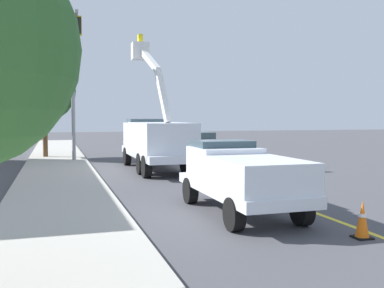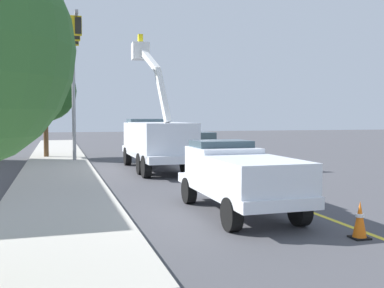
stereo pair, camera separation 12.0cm
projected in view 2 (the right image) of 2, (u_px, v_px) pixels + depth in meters
ground at (192, 168)px, 24.66m from camera, size 120.00×120.00×0.00m
sidewalk_far_side at (58, 171)px, 22.59m from camera, size 60.09×5.80×0.12m
lane_centre_stripe at (192, 167)px, 24.66m from camera, size 49.97×2.00×0.01m
utility_bucket_truck at (156, 139)px, 23.55m from camera, size 8.29×2.83×7.27m
service_pickup_truck at (239, 175)px, 12.89m from camera, size 5.67×2.36×2.06m
passing_minivan at (199, 142)px, 33.08m from camera, size 4.87×2.09×1.69m
traffic_cone_leading at (360, 220)px, 10.27m from camera, size 0.40×0.40×0.88m
traffic_cone_mid_front at (265, 186)px, 15.62m from camera, size 0.40×0.40×0.76m
traffic_cone_mid_rear at (210, 166)px, 21.71m from camera, size 0.40×0.40×0.85m
traffic_cone_trailing at (176, 156)px, 27.65m from camera, size 0.40×0.40×0.71m
traffic_signal_mast at (74, 59)px, 25.79m from camera, size 5.94×0.69×8.70m
street_tree_right at (45, 91)px, 29.92m from camera, size 4.11×4.11×6.63m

